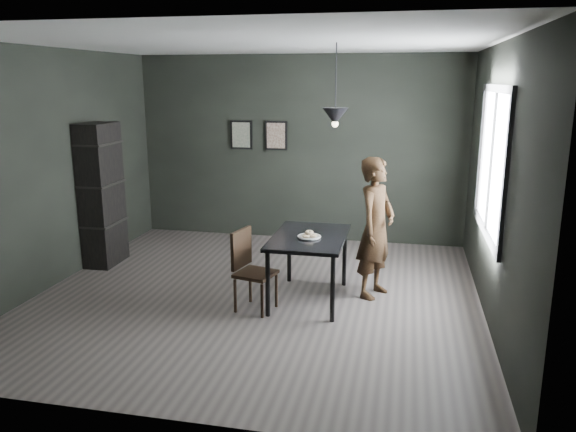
% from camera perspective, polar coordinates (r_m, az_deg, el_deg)
% --- Properties ---
extents(ground, '(5.00, 5.00, 0.00)m').
position_cam_1_polar(ground, '(6.56, -3.11, -8.03)').
color(ground, '#3B3633').
rests_on(ground, ground).
extents(back_wall, '(5.00, 0.10, 2.80)m').
position_cam_1_polar(back_wall, '(8.60, 1.13, 6.82)').
color(back_wall, black).
rests_on(back_wall, ground).
extents(ceiling, '(5.00, 5.00, 0.02)m').
position_cam_1_polar(ceiling, '(6.11, -3.46, 17.16)').
color(ceiling, silver).
rests_on(ceiling, ground).
extents(window_assembly, '(0.04, 1.96, 1.56)m').
position_cam_1_polar(window_assembly, '(6.20, 19.97, 5.20)').
color(window_assembly, white).
rests_on(window_assembly, ground).
extents(cafe_table, '(0.80, 1.20, 0.75)m').
position_cam_1_polar(cafe_table, '(6.22, 2.16, -2.71)').
color(cafe_table, black).
rests_on(cafe_table, ground).
extents(white_plate, '(0.23, 0.23, 0.01)m').
position_cam_1_polar(white_plate, '(6.12, 2.17, -2.17)').
color(white_plate, white).
rests_on(white_plate, cafe_table).
extents(donut_pile, '(0.16, 0.16, 0.07)m').
position_cam_1_polar(donut_pile, '(6.11, 2.17, -1.89)').
color(donut_pile, beige).
rests_on(donut_pile, white_plate).
extents(woman, '(0.58, 0.69, 1.60)m').
position_cam_1_polar(woman, '(6.40, 8.91, -1.19)').
color(woman, black).
rests_on(woman, ground).
extents(wood_chair, '(0.46, 0.46, 0.88)m').
position_cam_1_polar(wood_chair, '(6.04, -3.96, -4.94)').
color(wood_chair, black).
rests_on(wood_chair, ground).
extents(shelf_unit, '(0.37, 0.64, 1.89)m').
position_cam_1_polar(shelf_unit, '(7.83, -18.41, 2.06)').
color(shelf_unit, black).
rests_on(shelf_unit, ground).
extents(pendant_lamp, '(0.28, 0.28, 0.86)m').
position_cam_1_polar(pendant_lamp, '(6.04, 4.82, 10.07)').
color(pendant_lamp, black).
rests_on(pendant_lamp, ground).
extents(framed_print_left, '(0.34, 0.04, 0.44)m').
position_cam_1_polar(framed_print_left, '(8.76, -4.76, 8.22)').
color(framed_print_left, black).
rests_on(framed_print_left, ground).
extents(framed_print_right, '(0.34, 0.04, 0.44)m').
position_cam_1_polar(framed_print_right, '(8.62, -1.21, 8.17)').
color(framed_print_right, black).
rests_on(framed_print_right, ground).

